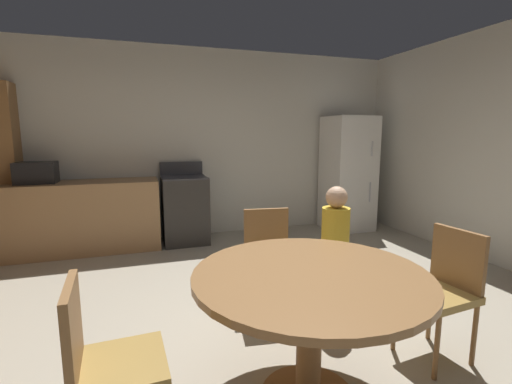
# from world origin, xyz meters

# --- Properties ---
(ground_plane) EXTENTS (14.00, 14.00, 0.00)m
(ground_plane) POSITION_xyz_m (0.00, 0.00, 0.00)
(ground_plane) COLOR #A89E89
(wall_back) EXTENTS (6.14, 0.12, 2.70)m
(wall_back) POSITION_xyz_m (0.00, 3.09, 1.35)
(wall_back) COLOR beige
(wall_back) RESTS_ON ground
(kitchen_counter) EXTENTS (2.06, 0.60, 0.90)m
(kitchen_counter) POSITION_xyz_m (-1.74, 2.69, 0.45)
(kitchen_counter) COLOR #9E754C
(kitchen_counter) RESTS_ON ground
(pantry_column) EXTENTS (0.44, 0.36, 2.10)m
(pantry_column) POSITION_xyz_m (-2.55, 2.87, 1.05)
(pantry_column) COLOR olive
(pantry_column) RESTS_ON ground
(oven_range) EXTENTS (0.60, 0.60, 1.10)m
(oven_range) POSITION_xyz_m (-0.36, 2.69, 0.47)
(oven_range) COLOR #2D2B28
(oven_range) RESTS_ON ground
(refrigerator) EXTENTS (0.68, 0.68, 1.76)m
(refrigerator) POSITION_xyz_m (2.17, 2.64, 0.88)
(refrigerator) COLOR white
(refrigerator) RESTS_ON ground
(microwave) EXTENTS (0.44, 0.32, 0.26)m
(microwave) POSITION_xyz_m (-2.12, 2.69, 1.03)
(microwave) COLOR black
(microwave) RESTS_ON kitchen_counter
(dining_table) EXTENTS (1.27, 1.27, 0.76)m
(dining_table) POSITION_xyz_m (-0.09, -0.59, 0.61)
(dining_table) COLOR olive
(dining_table) RESTS_ON ground
(chair_east) EXTENTS (0.44, 0.44, 0.87)m
(chair_east) POSITION_xyz_m (0.95, -0.48, 0.50)
(chair_east) COLOR olive
(chair_east) RESTS_ON ground
(chair_north) EXTENTS (0.45, 0.45, 0.87)m
(chair_north) POSITION_xyz_m (0.05, 0.44, 0.50)
(chair_north) COLOR olive
(chair_north) RESTS_ON ground
(chair_west) EXTENTS (0.42, 0.42, 0.87)m
(chair_west) POSITION_xyz_m (-1.13, -0.64, 0.50)
(chair_west) COLOR olive
(chair_west) RESTS_ON ground
(person_child) EXTENTS (0.31, 0.31, 1.09)m
(person_child) POSITION_xyz_m (0.52, 0.19, 0.58)
(person_child) COLOR #665B51
(person_child) RESTS_ON ground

